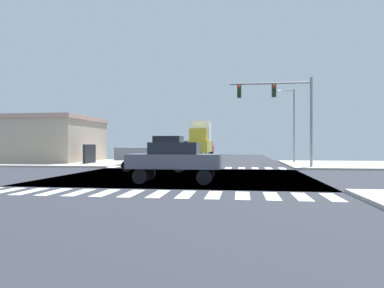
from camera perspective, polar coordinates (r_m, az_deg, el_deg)
name	(u,v)px	position (r m, az deg, el deg)	size (l,w,h in m)	color
ground	(184,176)	(20.10, -1.31, -5.25)	(90.00, 90.00, 0.05)	#2B2E36
sidewalk_corner_ne	(357,165)	(33.28, 25.03, -3.04)	(12.00, 12.00, 0.14)	#B2ADA3
sidewalk_corner_nw	(69,163)	(35.69, -19.15, -2.84)	(12.00, 12.00, 0.14)	#B7AEA4
crosswalk_near	(145,194)	(13.05, -7.58, -7.91)	(13.50, 2.00, 0.01)	silver
crosswalk_far	(196,168)	(27.34, 0.62, -3.83)	(13.50, 2.00, 0.01)	silver
traffic_signal_mast	(280,102)	(27.85, 13.92, 6.63)	(6.20, 0.55, 6.85)	gray
street_lamp	(291,118)	(35.24, 15.67, 4.00)	(1.78, 0.32, 7.08)	gray
bank_building	(37,140)	(39.07, -23.68, 0.64)	(13.06, 9.23, 4.55)	tan
suv_nearside_1	(206,147)	(53.70, 2.32, -0.52)	(1.96, 4.60, 2.34)	black
sedan_farside_1	(175,159)	(16.56, -2.81, -2.39)	(4.30, 1.80, 1.88)	black
suv_queued_2	(170,148)	(41.27, -3.58, -0.64)	(1.96, 4.60, 2.34)	black
pickup_leading_1	(158,152)	(23.91, -5.47, -1.27)	(5.10, 2.00, 2.35)	black
box_truck_trailing_1	(201,139)	(46.28, 1.43, 0.87)	(2.40, 7.20, 4.85)	black
suv_middle_3	(190,147)	(57.60, -0.31, -0.49)	(1.96, 4.60, 2.34)	black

